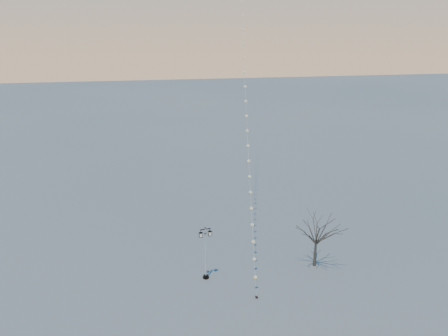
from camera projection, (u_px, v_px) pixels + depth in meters
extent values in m
plane|color=slate|center=(233.00, 292.00, 32.31)|extent=(300.00, 300.00, 0.00)
cylinder|color=black|center=(206.00, 277.00, 34.06)|extent=(0.49, 0.49, 0.14)
cylinder|color=black|center=(206.00, 276.00, 34.02)|extent=(0.35, 0.35, 0.12)
cylinder|color=silver|center=(206.00, 252.00, 33.39)|extent=(0.11, 0.11, 4.07)
cylinder|color=black|center=(205.00, 233.00, 32.93)|extent=(0.17, 0.17, 0.05)
cube|color=black|center=(205.00, 229.00, 32.82)|extent=(0.82, 0.17, 0.05)
sphere|color=black|center=(205.00, 228.00, 32.79)|extent=(0.12, 0.12, 0.12)
pyramid|color=black|center=(201.00, 232.00, 32.74)|extent=(0.38, 0.38, 0.12)
cube|color=beige|center=(201.00, 235.00, 32.82)|extent=(0.23, 0.23, 0.29)
cube|color=black|center=(201.00, 237.00, 32.87)|extent=(0.26, 0.26, 0.03)
pyramid|color=black|center=(210.00, 230.00, 32.98)|extent=(0.38, 0.38, 0.12)
cube|color=beige|center=(210.00, 233.00, 33.06)|extent=(0.23, 0.23, 0.29)
cube|color=black|center=(210.00, 235.00, 33.11)|extent=(0.26, 0.26, 0.03)
cone|color=#3C3428|center=(315.00, 252.00, 35.55)|extent=(0.28, 0.28, 2.39)
cylinder|color=black|center=(257.00, 297.00, 31.49)|extent=(0.17, 0.17, 0.17)
cylinder|color=black|center=(257.00, 297.00, 31.49)|extent=(0.03, 0.03, 0.22)
cone|color=orange|center=(245.00, 37.00, 41.46)|extent=(0.07, 0.07, 0.24)
cylinder|color=white|center=(257.00, 292.00, 31.36)|extent=(0.01, 0.01, 0.69)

